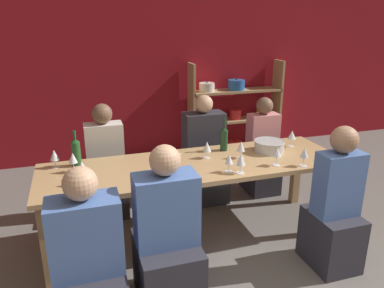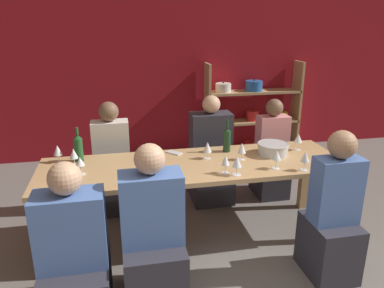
% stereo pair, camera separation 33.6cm
% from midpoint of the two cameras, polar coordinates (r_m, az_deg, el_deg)
% --- Properties ---
extents(wall_back_red, '(8.80, 0.06, 2.70)m').
position_cam_midpoint_polar(wall_back_red, '(5.51, -1.12, 12.19)').
color(wall_back_red, maroon).
rests_on(wall_back_red, ground_plane).
extents(shelf_unit, '(1.45, 0.30, 1.36)m').
position_cam_midpoint_polar(shelf_unit, '(5.78, 10.59, 4.20)').
color(shelf_unit, tan).
rests_on(shelf_unit, ground_plane).
extents(dining_table, '(2.71, 0.83, 0.74)m').
position_cam_midpoint_polar(dining_table, '(3.35, 3.22, -4.34)').
color(dining_table, tan).
rests_on(dining_table, ground_plane).
extents(mixing_bowl, '(0.30, 0.30, 0.11)m').
position_cam_midpoint_polar(mixing_bowl, '(3.64, 14.83, -0.69)').
color(mixing_bowl, '#B7BABC').
rests_on(mixing_bowl, dining_table).
extents(wine_bottle_green, '(0.07, 0.07, 0.31)m').
position_cam_midpoint_polar(wine_bottle_green, '(3.61, 8.01, 0.69)').
color(wine_bottle_green, '#19381E').
rests_on(wine_bottle_green, dining_table).
extents(wine_bottle_dark, '(0.08, 0.08, 0.32)m').
position_cam_midpoint_polar(wine_bottle_dark, '(3.43, -14.28, -0.59)').
color(wine_bottle_dark, '#1E4C23').
rests_on(wine_bottle_dark, dining_table).
extents(wine_glass_red_a, '(0.08, 0.08, 0.16)m').
position_cam_midpoint_polar(wine_glass_red_a, '(3.82, 18.34, 0.76)').
color(wine_glass_red_a, white).
rests_on(wine_glass_red_a, dining_table).
extents(wine_glass_empty_a, '(0.08, 0.08, 0.16)m').
position_cam_midpoint_polar(wine_glass_empty_a, '(3.41, 5.20, -0.57)').
color(wine_glass_empty_a, white).
rests_on(wine_glass_empty_a, dining_table).
extents(wine_glass_white_a, '(0.07, 0.07, 0.15)m').
position_cam_midpoint_polar(wine_glass_white_a, '(3.04, -14.50, -3.57)').
color(wine_glass_white_a, white).
rests_on(wine_glass_white_a, dining_table).
extents(wine_glass_empty_b, '(0.07, 0.07, 0.16)m').
position_cam_midpoint_polar(wine_glass_empty_b, '(3.42, 10.42, -0.69)').
color(wine_glass_empty_b, white).
rests_on(wine_glass_empty_b, dining_table).
extents(wine_glass_white_b, '(0.07, 0.07, 0.17)m').
position_cam_midpoint_polar(wine_glass_white_b, '(3.32, 19.68, -1.98)').
color(wine_glass_white_b, white).
rests_on(wine_glass_white_b, dining_table).
extents(wine_glass_white_c, '(0.08, 0.08, 0.16)m').
position_cam_midpoint_polar(wine_glass_white_c, '(3.46, -17.22, -1.03)').
color(wine_glass_white_c, white).
rests_on(wine_glass_white_c, dining_table).
extents(wine_glass_empty_c, '(0.08, 0.08, 0.14)m').
position_cam_midpoint_polar(wine_glass_empty_c, '(3.09, -2.52, -2.79)').
color(wine_glass_empty_c, white).
rests_on(wine_glass_empty_c, dining_table).
extents(wine_glass_empty_d, '(0.07, 0.07, 0.16)m').
position_cam_midpoint_polar(wine_glass_empty_d, '(3.10, 8.25, -2.59)').
color(wine_glass_empty_d, white).
rests_on(wine_glass_empty_d, dining_table).
extents(wine_glass_white_d, '(0.08, 0.08, 0.17)m').
position_cam_midpoint_polar(wine_glass_white_d, '(3.08, 9.99, -2.78)').
color(wine_glass_white_d, white).
rests_on(wine_glass_white_d, dining_table).
extents(wine_glass_empty_e, '(0.07, 0.07, 0.17)m').
position_cam_midpoint_polar(wine_glass_empty_e, '(3.30, -14.85, -1.52)').
color(wine_glass_empty_e, white).
rests_on(wine_glass_empty_e, dining_table).
extents(wine_glass_red_b, '(0.08, 0.08, 0.17)m').
position_cam_midpoint_polar(wine_glass_red_b, '(3.28, 15.68, -1.77)').
color(wine_glass_red_b, white).
rests_on(wine_glass_red_b, dining_table).
extents(wine_glass_white_e, '(0.07, 0.07, 0.15)m').
position_cam_midpoint_polar(wine_glass_white_e, '(3.14, -13.79, -2.75)').
color(wine_glass_white_e, white).
rests_on(wine_glass_white_e, dining_table).
extents(cell_phone, '(0.15, 0.16, 0.01)m').
position_cam_midpoint_polar(cell_phone, '(3.56, -0.05, -1.38)').
color(cell_phone, silver).
rests_on(cell_phone, dining_table).
extents(person_near_a, '(0.35, 0.44, 1.20)m').
position_cam_midpoint_polar(person_near_a, '(3.22, 23.42, -11.07)').
color(person_near_a, '#2D2D38').
rests_on(person_near_a, ground_plane).
extents(person_far_a, '(0.44, 0.55, 1.19)m').
position_cam_midpoint_polar(person_far_a, '(4.21, 5.09, -2.86)').
color(person_far_a, '#2D2D38').
rests_on(person_far_a, ground_plane).
extents(person_near_b, '(0.42, 0.53, 1.20)m').
position_cam_midpoint_polar(person_near_b, '(2.71, -2.32, -15.58)').
color(person_near_b, '#2D2D38').
rests_on(person_near_b, ground_plane).
extents(person_far_b, '(0.34, 0.43, 1.13)m').
position_cam_midpoint_polar(person_far_b, '(4.42, 14.06, -2.42)').
color(person_far_b, '#2D2D38').
rests_on(person_far_b, ground_plane).
extents(person_near_c, '(0.45, 0.56, 1.13)m').
position_cam_midpoint_polar(person_near_c, '(2.69, -13.93, -17.33)').
color(person_near_c, '#2D2D38').
rests_on(person_near_c, ground_plane).
extents(person_far_c, '(0.37, 0.47, 1.18)m').
position_cam_midpoint_polar(person_far_c, '(4.01, -9.65, -4.06)').
color(person_far_c, '#2D2D38').
rests_on(person_far_c, ground_plane).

